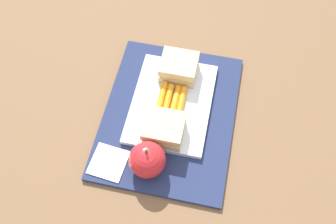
# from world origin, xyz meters

# --- Properties ---
(ground_plane) EXTENTS (2.40, 2.40, 0.00)m
(ground_plane) POSITION_xyz_m (0.00, 0.00, 0.00)
(ground_plane) COLOR brown
(lunchbag_mat) EXTENTS (0.36, 0.28, 0.01)m
(lunchbag_mat) POSITION_xyz_m (0.00, 0.00, 0.01)
(lunchbag_mat) COLOR navy
(lunchbag_mat) RESTS_ON ground_plane
(food_tray) EXTENTS (0.23, 0.17, 0.01)m
(food_tray) POSITION_xyz_m (-0.03, 0.00, 0.02)
(food_tray) COLOR white
(food_tray) RESTS_ON lunchbag_mat
(sandwich_half_left) EXTENTS (0.07, 0.08, 0.04)m
(sandwich_half_left) POSITION_xyz_m (-0.10, 0.00, 0.04)
(sandwich_half_left) COLOR #DBC189
(sandwich_half_left) RESTS_ON food_tray
(sandwich_half_right) EXTENTS (0.07, 0.08, 0.04)m
(sandwich_half_right) POSITION_xyz_m (0.05, 0.00, 0.04)
(sandwich_half_right) COLOR #DBC189
(sandwich_half_right) RESTS_ON food_tray
(carrot_sticks_bundle) EXTENTS (0.08, 0.06, 0.02)m
(carrot_sticks_bundle) POSITION_xyz_m (-0.02, -0.00, 0.03)
(carrot_sticks_bundle) COLOR orange
(carrot_sticks_bundle) RESTS_ON food_tray
(apple) EXTENTS (0.07, 0.07, 0.08)m
(apple) POSITION_xyz_m (0.13, -0.02, 0.05)
(apple) COLOR red
(apple) RESTS_ON lunchbag_mat
(paper_napkin) EXTENTS (0.08, 0.08, 0.00)m
(paper_napkin) POSITION_xyz_m (0.14, -0.10, 0.01)
(paper_napkin) COLOR white
(paper_napkin) RESTS_ON lunchbag_mat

